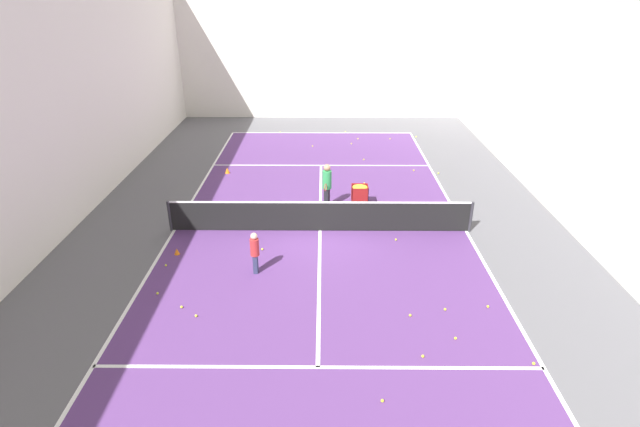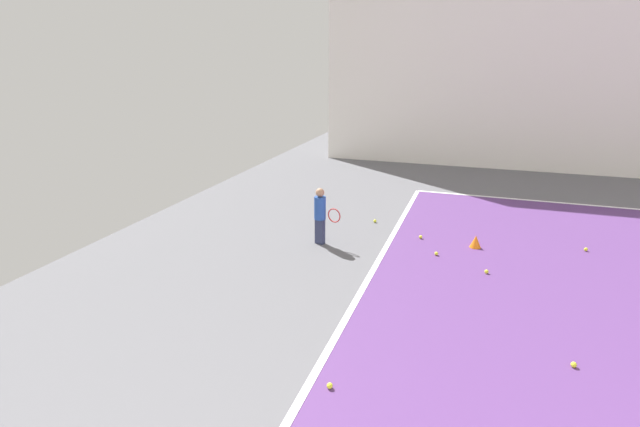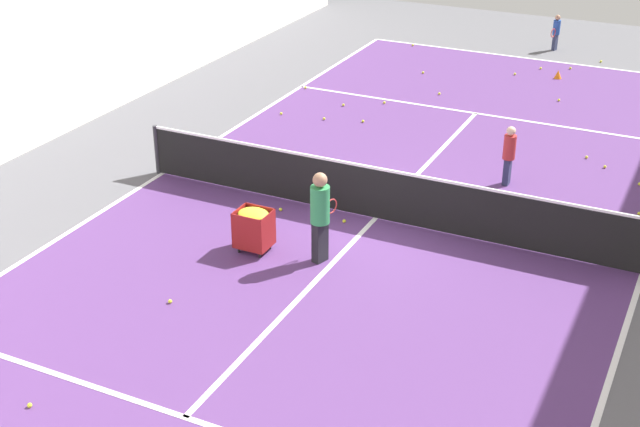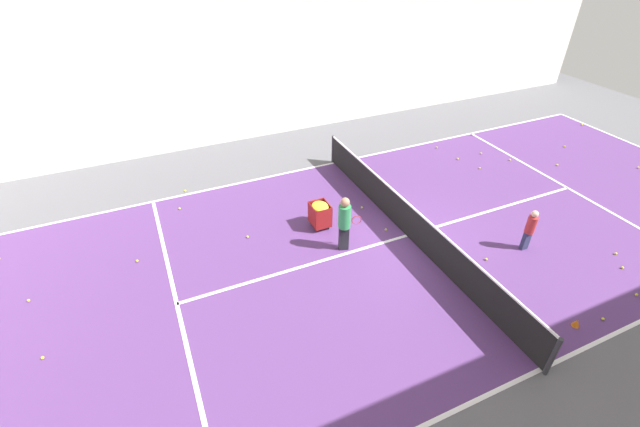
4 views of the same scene
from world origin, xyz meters
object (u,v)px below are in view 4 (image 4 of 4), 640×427
(ball_cart, at_px, (320,211))
(training_cone_1, at_px, (576,323))
(tennis_net, at_px, (409,220))
(coach_at_net, at_px, (345,221))
(child_midcourt, at_px, (530,228))

(ball_cart, distance_m, training_cone_1, 7.13)
(ball_cart, height_order, training_cone_1, ball_cart)
(tennis_net, height_order, coach_at_net, coach_at_net)
(coach_at_net, xyz_separation_m, ball_cart, (1.25, 0.18, -0.41))
(coach_at_net, relative_size, child_midcourt, 1.31)
(child_midcourt, relative_size, ball_cart, 1.60)
(tennis_net, height_order, training_cone_1, tennis_net)
(coach_at_net, bearing_deg, child_midcourt, -6.94)
(child_midcourt, xyz_separation_m, ball_cart, (3.37, 4.89, -0.17))
(tennis_net, distance_m, coach_at_net, 2.05)
(child_midcourt, distance_m, ball_cart, 5.94)
(coach_at_net, bearing_deg, training_cone_1, -35.11)
(tennis_net, distance_m, training_cone_1, 4.82)
(tennis_net, relative_size, coach_at_net, 6.05)
(child_midcourt, height_order, training_cone_1, child_midcourt)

